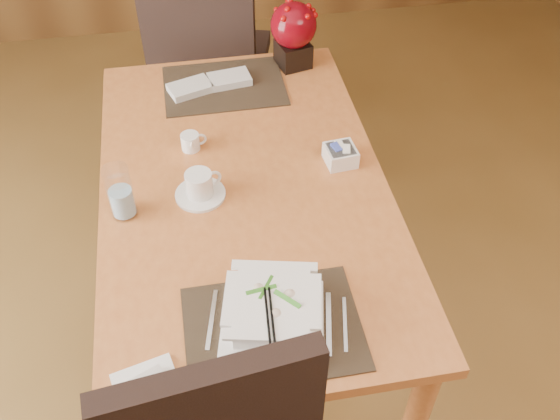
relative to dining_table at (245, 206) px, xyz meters
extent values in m
cube|color=#C77137|center=(0.00, 0.00, 0.08)|extent=(0.90, 1.50, 0.04)
cylinder|color=#C77137|center=(-0.39, 0.69, -0.30)|extent=(0.07, 0.07, 0.71)
cylinder|color=#C77137|center=(0.39, 0.69, -0.30)|extent=(0.07, 0.07, 0.71)
cube|color=black|center=(0.00, -0.55, 0.10)|extent=(0.45, 0.33, 0.01)
cube|color=black|center=(0.00, 0.55, 0.10)|extent=(0.45, 0.33, 0.01)
cube|color=white|center=(0.00, -0.53, 0.10)|extent=(0.31, 0.31, 0.01)
cube|color=white|center=(0.00, -0.53, 0.15)|extent=(0.22, 0.22, 0.09)
cylinder|color=tan|center=(0.00, -0.53, 0.15)|extent=(0.17, 0.17, 0.07)
cylinder|color=white|center=(-0.14, -0.03, 0.10)|extent=(0.16, 0.16, 0.01)
cylinder|color=white|center=(-0.14, -0.03, 0.15)|extent=(0.10, 0.10, 0.08)
cylinder|color=black|center=(-0.14, -0.03, 0.18)|extent=(0.08, 0.08, 0.01)
cylinder|color=silver|center=(-0.37, -0.07, 0.19)|extent=(0.08, 0.08, 0.18)
cube|color=white|center=(0.32, 0.05, 0.13)|extent=(0.10, 0.10, 0.06)
cube|color=black|center=(0.28, 0.65, 0.15)|extent=(0.14, 0.14, 0.10)
sphere|color=maroon|center=(0.28, 0.65, 0.27)|extent=(0.18, 0.18, 0.18)
cube|color=white|center=(-0.32, -0.67, 0.10)|extent=(0.18, 0.18, 0.01)
cube|color=black|center=(0.00, 1.14, -0.16)|extent=(0.61, 0.61, 0.06)
cube|color=black|center=(-0.07, 0.92, 0.15)|extent=(0.47, 0.18, 0.54)
cylinder|color=black|center=(0.25, 1.29, -0.42)|extent=(0.04, 0.04, 0.46)
cylinder|color=black|center=(0.14, 0.89, -0.42)|extent=(0.04, 0.04, 0.46)
cylinder|color=black|center=(-0.15, 1.40, -0.42)|extent=(0.04, 0.04, 0.46)
cylinder|color=black|center=(-0.26, 1.00, -0.42)|extent=(0.04, 0.04, 0.46)
camera|label=1|loc=(-0.14, -1.44, 1.44)|focal=40.00mm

